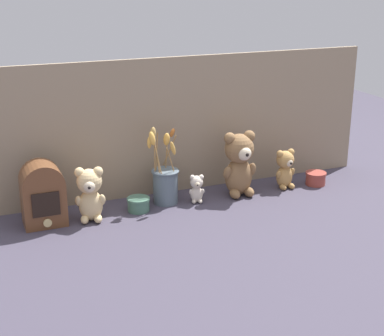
# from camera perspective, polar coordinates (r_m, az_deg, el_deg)

# --- Properties ---
(ground_plane) EXTENTS (4.00, 4.00, 0.00)m
(ground_plane) POSITION_cam_1_polar(r_m,az_deg,el_deg) (2.37, 0.18, -3.45)
(ground_plane) COLOR #3D3847
(backdrop_wall) EXTENTS (1.70, 0.02, 0.57)m
(backdrop_wall) POSITION_cam_1_polar(r_m,az_deg,el_deg) (2.42, -1.29, 4.15)
(backdrop_wall) COLOR gray
(backdrop_wall) RESTS_ON ground
(teddy_bear_large) EXTENTS (0.14, 0.14, 0.27)m
(teddy_bear_large) POSITION_cam_1_polar(r_m,az_deg,el_deg) (2.41, 4.62, 0.54)
(teddy_bear_large) COLOR olive
(teddy_bear_large) RESTS_ON ground
(teddy_bear_medium) EXTENTS (0.12, 0.11, 0.21)m
(teddy_bear_medium) POSITION_cam_1_polar(r_m,az_deg,el_deg) (2.21, -9.86, -2.42)
(teddy_bear_medium) COLOR #DBBC84
(teddy_bear_medium) RESTS_ON ground
(teddy_bear_small) EXTENTS (0.09, 0.09, 0.17)m
(teddy_bear_small) POSITION_cam_1_polar(r_m,az_deg,el_deg) (2.53, 9.02, -0.00)
(teddy_bear_small) COLOR tan
(teddy_bear_small) RESTS_ON ground
(teddy_bear_tiny) EXTENTS (0.07, 0.06, 0.12)m
(teddy_bear_tiny) POSITION_cam_1_polar(r_m,az_deg,el_deg) (2.36, 0.46, -1.96)
(teddy_bear_tiny) COLOR beige
(teddy_bear_tiny) RESTS_ON ground
(flower_vase) EXTENTS (0.15, 0.14, 0.31)m
(flower_vase) POSITION_cam_1_polar(r_m,az_deg,el_deg) (2.35, -2.65, -1.24)
(flower_vase) COLOR slate
(flower_vase) RESTS_ON ground
(vintage_radio) EXTENTS (0.15, 0.13, 0.24)m
(vintage_radio) POSITION_cam_1_polar(r_m,az_deg,el_deg) (2.21, -14.27, -2.40)
(vintage_radio) COLOR brown
(vintage_radio) RESTS_ON ground
(decorative_tin_tall) EXTENTS (0.09, 0.09, 0.05)m
(decorative_tin_tall) POSITION_cam_1_polar(r_m,az_deg,el_deg) (2.30, -5.21, -3.52)
(decorative_tin_tall) COLOR #47705B
(decorative_tin_tall) RESTS_ON ground
(decorative_tin_short) EXTENTS (0.09, 0.09, 0.06)m
(decorative_tin_short) POSITION_cam_1_polar(r_m,az_deg,el_deg) (2.61, 11.90, -0.99)
(decorative_tin_short) COLOR #993D33
(decorative_tin_short) RESTS_ON ground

